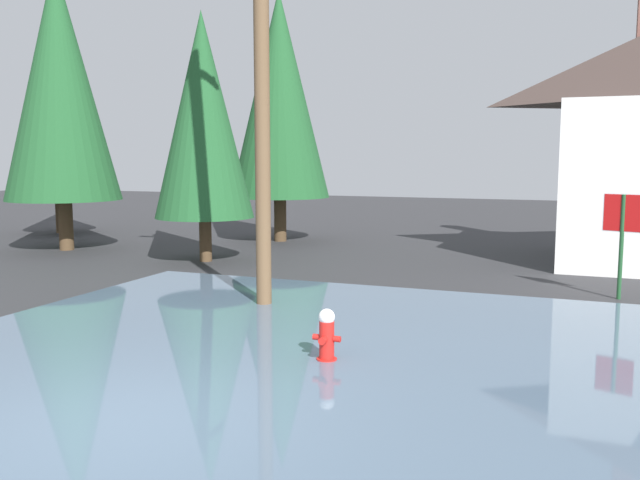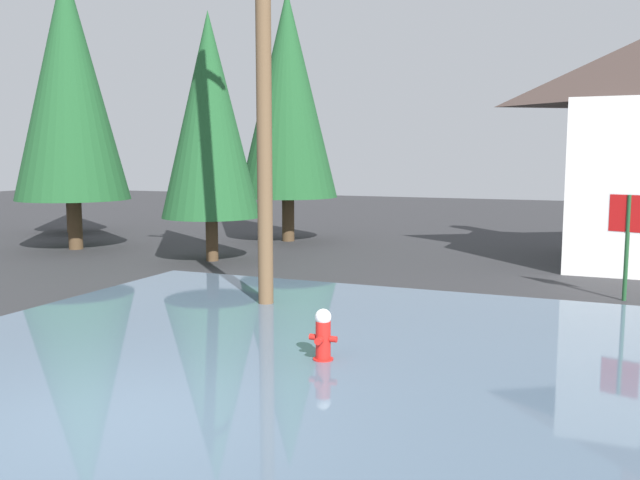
% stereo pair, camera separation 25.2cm
% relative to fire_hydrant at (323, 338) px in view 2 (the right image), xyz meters
% --- Properties ---
extents(ground_plane, '(80.00, 80.00, 0.10)m').
position_rel_fire_hydrant_xyz_m(ground_plane, '(-1.19, -2.76, -0.43)').
color(ground_plane, '#2D2D30').
extents(flood_puddle, '(10.35, 12.05, 0.08)m').
position_rel_fire_hydrant_xyz_m(flood_puddle, '(-0.87, -0.75, -0.34)').
color(flood_puddle, '#4C6075').
rests_on(flood_puddle, ground).
extents(fire_hydrant, '(0.39, 0.33, 0.77)m').
position_rel_fire_hydrant_xyz_m(fire_hydrant, '(0.00, 0.00, 0.00)').
color(fire_hydrant, red).
rests_on(fire_hydrant, ground).
extents(utility_pole, '(1.60, 0.28, 9.96)m').
position_rel_fire_hydrant_xyz_m(utility_pole, '(-2.33, 2.87, 4.78)').
color(utility_pole, brown).
rests_on(utility_pole, ground).
extents(stop_sign_far, '(0.73, 0.25, 2.08)m').
position_rel_fire_hydrant_xyz_m(stop_sign_far, '(3.86, 6.05, 1.10)').
color(stop_sign_far, '#1E4C28').
rests_on(stop_sign_far, ground).
extents(pine_tree_tall_left, '(3.34, 3.34, 8.35)m').
position_rel_fire_hydrant_xyz_m(pine_tree_tall_left, '(-11.27, 7.77, 4.54)').
color(pine_tree_tall_left, '#4C3823').
rests_on(pine_tree_tall_left, ground).
extents(pine_tree_mid_left, '(2.61, 2.61, 6.53)m').
position_rel_fire_hydrant_xyz_m(pine_tree_mid_left, '(-6.24, 7.36, 3.46)').
color(pine_tree_mid_left, '#4C3823').
rests_on(pine_tree_mid_left, ground).
extents(pine_tree_short_left, '(3.23, 3.23, 8.09)m').
position_rel_fire_hydrant_xyz_m(pine_tree_short_left, '(-6.19, 12.05, 4.38)').
color(pine_tree_short_left, '#4C3823').
rests_on(pine_tree_short_left, ground).
extents(pine_tree_far_center, '(2.69, 2.69, 6.73)m').
position_rel_fire_hydrant_xyz_m(pine_tree_far_center, '(-14.72, 11.36, 3.58)').
color(pine_tree_far_center, '#4C3823').
rests_on(pine_tree_far_center, ground).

